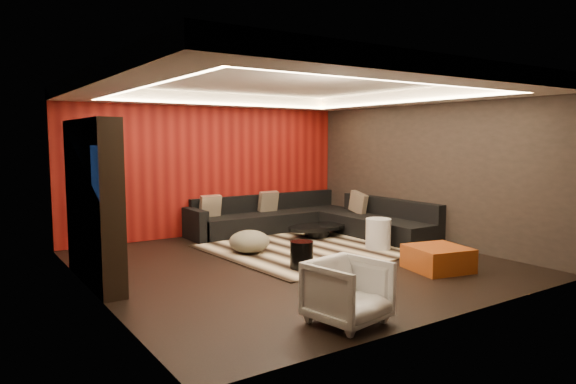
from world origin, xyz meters
TOP-DOWN VIEW (x-y plane):
  - floor at (0.00, 0.00)m, footprint 6.00×6.00m
  - ceiling at (0.00, 0.00)m, footprint 6.00×6.00m
  - wall_back at (0.00, 3.01)m, footprint 6.00×0.02m
  - wall_left at (-3.01, 0.00)m, footprint 0.02×6.00m
  - wall_right at (3.01, 0.00)m, footprint 0.02×6.00m
  - red_feature_wall at (0.00, 2.97)m, footprint 5.98×0.05m
  - soffit_back at (0.00, 2.70)m, footprint 6.00×0.60m
  - soffit_front at (0.00, -2.70)m, footprint 6.00×0.60m
  - soffit_left at (-2.70, 0.00)m, footprint 0.60×4.80m
  - soffit_right at (2.70, 0.00)m, footprint 0.60×4.80m
  - cove_back at (0.00, 2.36)m, footprint 4.80×0.08m
  - cove_front at (0.00, -2.36)m, footprint 4.80×0.08m
  - cove_left at (-2.36, 0.00)m, footprint 0.08×4.80m
  - cove_right at (2.36, 0.00)m, footprint 0.08×4.80m
  - tv_surround at (-2.85, 0.60)m, footprint 0.30×2.00m
  - tv_screen at (-2.69, 0.60)m, footprint 0.04×1.30m
  - tv_shelf at (-2.69, 0.60)m, footprint 0.04×1.60m
  - rug at (1.20, 0.69)m, footprint 4.20×3.27m
  - coffee_table at (1.57, 1.45)m, footprint 1.38×1.38m
  - drum_stool at (-0.13, -0.41)m, footprint 0.45×0.45m
  - striped_pouf at (-0.25, 0.95)m, footprint 0.82×0.82m
  - white_side_table at (1.79, -0.03)m, footprint 0.57×0.57m
  - orange_ottoman at (1.53, -1.56)m, footprint 0.94×0.94m
  - armchair at (-1.02, -2.50)m, footprint 0.85×0.86m
  - sectional_sofa at (1.73, 1.86)m, footprint 3.65×3.50m
  - throw_pillows at (1.21, 2.26)m, footprint 3.05×1.58m

SIDE VIEW (x-z plane):
  - floor at x=0.00m, z-range -0.02..0.00m
  - rug at x=1.20m, z-range 0.00..0.02m
  - coffee_table at x=1.57m, z-range 0.02..0.24m
  - orange_ottoman at x=1.53m, z-range 0.00..0.35m
  - striped_pouf at x=-0.25m, z-range 0.02..0.40m
  - drum_stool at x=-0.13m, z-range 0.02..0.43m
  - sectional_sofa at x=1.73m, z-range -0.11..0.64m
  - white_side_table at x=1.79m, z-range 0.00..0.55m
  - armchair at x=-1.02m, z-range 0.00..0.68m
  - throw_pillows at x=1.21m, z-range 0.37..0.87m
  - tv_shelf at x=-2.69m, z-range 0.68..0.72m
  - tv_surround at x=-2.85m, z-range 0.00..2.20m
  - wall_back at x=0.00m, z-range 0.00..2.80m
  - wall_left at x=-3.01m, z-range 0.00..2.80m
  - wall_right at x=3.01m, z-range 0.00..2.80m
  - red_feature_wall at x=0.00m, z-range 0.01..2.79m
  - tv_screen at x=-2.69m, z-range 1.05..1.85m
  - cove_back at x=0.00m, z-range 2.58..2.62m
  - cove_front at x=0.00m, z-range 2.58..2.62m
  - cove_left at x=-2.36m, z-range 2.58..2.62m
  - cove_right at x=2.36m, z-range 2.58..2.62m
  - soffit_back at x=0.00m, z-range 2.58..2.80m
  - soffit_front at x=0.00m, z-range 2.58..2.80m
  - soffit_left at x=-2.70m, z-range 2.58..2.80m
  - soffit_right at x=2.70m, z-range 2.58..2.80m
  - ceiling at x=0.00m, z-range 2.80..2.82m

